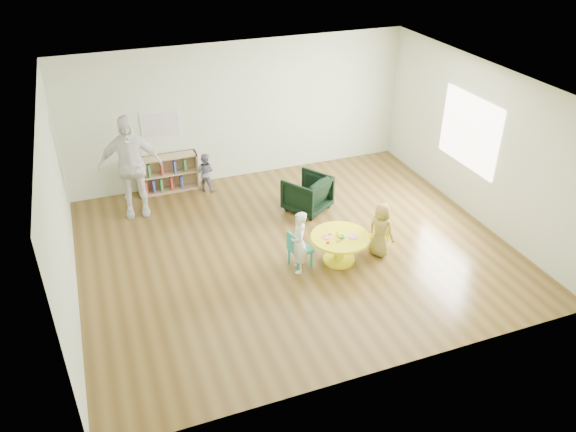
% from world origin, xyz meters
% --- Properties ---
extents(room, '(7.10, 7.00, 2.80)m').
position_xyz_m(room, '(0.01, 0.00, 1.89)').
color(room, brown).
rests_on(room, ground).
extents(activity_table, '(0.95, 0.95, 0.52)m').
position_xyz_m(activity_table, '(0.56, -0.61, 0.33)').
color(activity_table, '#FBF115').
rests_on(activity_table, ground).
extents(kid_chair_left, '(0.38, 0.38, 0.61)m').
position_xyz_m(kid_chair_left, '(-0.13, -0.51, 0.33)').
color(kid_chair_left, teal).
rests_on(kid_chair_left, ground).
extents(kid_chair_right, '(0.37, 0.37, 0.53)m').
position_xyz_m(kid_chair_right, '(1.32, -0.54, 0.29)').
color(kid_chair_right, '#FBF115').
rests_on(kid_chair_right, ground).
extents(bookshelf, '(1.20, 0.30, 0.75)m').
position_xyz_m(bookshelf, '(-1.61, 2.86, 0.37)').
color(bookshelf, tan).
rests_on(bookshelf, ground).
extents(alphabet_poster, '(0.74, 0.01, 0.54)m').
position_xyz_m(alphabet_poster, '(-1.60, 2.98, 1.35)').
color(alphabet_poster, white).
rests_on(alphabet_poster, ground).
extents(armchair, '(1.02, 1.02, 0.68)m').
position_xyz_m(armchair, '(0.70, 1.14, 0.34)').
color(armchair, black).
rests_on(armchair, ground).
extents(child_left, '(0.33, 0.43, 1.05)m').
position_xyz_m(child_left, '(-0.15, -0.62, 0.52)').
color(child_left, white).
rests_on(child_left, ground).
extents(child_right, '(0.46, 0.54, 0.94)m').
position_xyz_m(child_right, '(1.26, -0.66, 0.47)').
color(child_right, yellow).
rests_on(child_right, ground).
extents(toddler, '(0.48, 0.46, 0.79)m').
position_xyz_m(toddler, '(-0.89, 2.59, 0.39)').
color(toddler, '#17183B').
rests_on(toddler, ground).
extents(adult_caretaker, '(1.17, 0.59, 1.93)m').
position_xyz_m(adult_caretaker, '(-2.32, 2.14, 0.96)').
color(adult_caretaker, white).
rests_on(adult_caretaker, ground).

